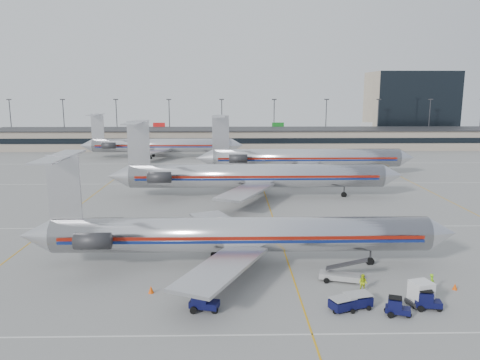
{
  "coord_description": "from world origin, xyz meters",
  "views": [
    {
      "loc": [
        -6.01,
        -49.86,
        17.75
      ],
      "look_at": [
        -4.6,
        20.0,
        4.5
      ],
      "focal_mm": 35.0,
      "sensor_mm": 36.0,
      "label": 1
    }
  ],
  "objects_px": {
    "jet_second_row": "(251,175)",
    "tug_center": "(397,307)",
    "belt_loader": "(340,275)",
    "uld_container": "(421,293)",
    "jet_foreground": "(232,234)"
  },
  "relations": [
    {
      "from": "jet_foreground",
      "to": "uld_container",
      "type": "distance_m",
      "value": 18.58
    },
    {
      "from": "tug_center",
      "to": "uld_container",
      "type": "bearing_deg",
      "value": 53.11
    },
    {
      "from": "jet_second_row",
      "to": "uld_container",
      "type": "relative_size",
      "value": 21.18
    },
    {
      "from": "uld_container",
      "to": "belt_loader",
      "type": "distance_m",
      "value": 7.68
    },
    {
      "from": "tug_center",
      "to": "uld_container",
      "type": "relative_size",
      "value": 0.92
    },
    {
      "from": "jet_foreground",
      "to": "tug_center",
      "type": "distance_m",
      "value": 17.51
    },
    {
      "from": "jet_foreground",
      "to": "jet_second_row",
      "type": "bearing_deg",
      "value": 84.18
    },
    {
      "from": "jet_second_row",
      "to": "belt_loader",
      "type": "bearing_deg",
      "value": -78.95
    },
    {
      "from": "jet_second_row",
      "to": "belt_loader",
      "type": "xyz_separation_m",
      "value": [
        7.02,
        -35.95,
        -3.16
      ]
    },
    {
      "from": "jet_second_row",
      "to": "tug_center",
      "type": "height_order",
      "value": "jet_second_row"
    },
    {
      "from": "jet_second_row",
      "to": "tug_center",
      "type": "relative_size",
      "value": 23.09
    },
    {
      "from": "jet_second_row",
      "to": "jet_foreground",
      "type": "bearing_deg",
      "value": -95.82
    },
    {
      "from": "belt_loader",
      "to": "uld_container",
      "type": "bearing_deg",
      "value": -26.7
    },
    {
      "from": "jet_foreground",
      "to": "jet_second_row",
      "type": "xyz_separation_m",
      "value": [
        3.24,
        31.77,
        0.39
      ]
    },
    {
      "from": "jet_second_row",
      "to": "belt_loader",
      "type": "relative_size",
      "value": 10.9
    }
  ]
}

